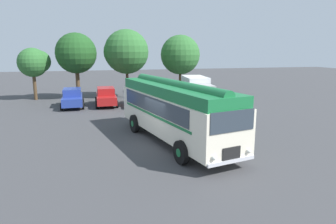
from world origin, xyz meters
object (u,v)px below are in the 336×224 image
(car_near_left, at_px, (72,98))
(car_mid_left, at_px, (106,96))
(car_far_right, at_px, (166,96))
(box_van, at_px, (197,89))
(vintage_bus, at_px, (175,109))
(car_mid_right, at_px, (139,96))

(car_near_left, distance_m, car_mid_left, 2.96)
(car_far_right, bearing_deg, box_van, 2.36)
(car_near_left, xyz_separation_m, car_far_right, (8.39, -0.98, 0.00))
(vintage_bus, xyz_separation_m, car_near_left, (-6.20, 12.11, -1.05))
(vintage_bus, relative_size, car_far_right, 2.46)
(car_mid_left, bearing_deg, car_near_left, -179.30)
(car_far_right, bearing_deg, vintage_bus, -101.14)
(car_mid_left, relative_size, car_far_right, 1.00)
(car_mid_left, xyz_separation_m, box_van, (8.48, -0.89, 0.52))
(car_near_left, xyz_separation_m, box_van, (11.44, -0.85, 0.52))
(car_mid_left, height_order, car_mid_right, same)
(car_near_left, distance_m, car_far_right, 8.45)
(car_near_left, height_order, car_far_right, same)
(vintage_bus, relative_size, box_van, 1.76)
(car_far_right, xyz_separation_m, box_van, (3.05, 0.13, 0.52))
(vintage_bus, bearing_deg, car_mid_left, 104.96)
(car_far_right, bearing_deg, car_mid_left, 169.43)
(box_van, bearing_deg, car_mid_left, 174.02)
(car_mid_right, xyz_separation_m, car_far_right, (2.51, -0.28, 0.00))
(vintage_bus, height_order, car_far_right, vintage_bus)
(car_mid_left, xyz_separation_m, car_mid_right, (2.93, -0.73, 0.00))
(box_van, bearing_deg, car_near_left, 175.74)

